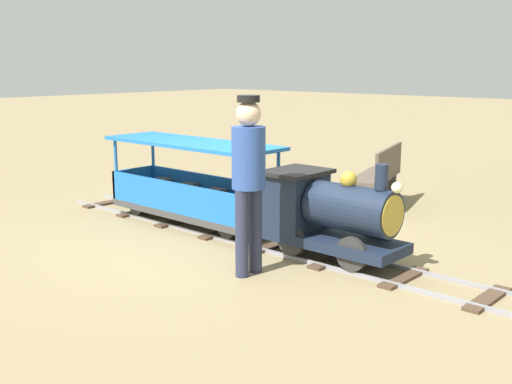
{
  "coord_description": "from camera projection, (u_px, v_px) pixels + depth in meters",
  "views": [
    {
      "loc": [
        4.78,
        4.59,
        1.88
      ],
      "look_at": [
        0.0,
        0.28,
        0.55
      ],
      "focal_mm": 43.47,
      "sensor_mm": 36.0,
      "label": 1
    }
  ],
  "objects": [
    {
      "name": "ground_plane",
      "position": [
        237.0,
        237.0,
        6.87
      ],
      "size": [
        60.0,
        60.0,
        0.0
      ],
      "primitive_type": "plane",
      "color": "#8C7A56"
    },
    {
      "name": "park_bench",
      "position": [
        378.0,
        177.0,
        8.19
      ],
      "size": [
        1.36,
        0.76,
        0.82
      ],
      "color": "brown",
      "rests_on": "ground_plane"
    },
    {
      "name": "passenger_car",
      "position": [
        192.0,
        191.0,
        7.27
      ],
      "size": [
        0.75,
        2.35,
        0.97
      ],
      "color": "#3F3F3F",
      "rests_on": "ground_plane"
    },
    {
      "name": "conductor_person",
      "position": [
        249.0,
        171.0,
        5.47
      ],
      "size": [
        0.3,
        0.3,
        1.62
      ],
      "color": "#282D47",
      "rests_on": "ground_plane"
    },
    {
      "name": "locomotive",
      "position": [
        327.0,
        212.0,
        5.98
      ],
      "size": [
        0.65,
        1.45,
        0.97
      ],
      "color": "#192338",
      "rests_on": "ground_plane"
    },
    {
      "name": "track",
      "position": [
        248.0,
        238.0,
        6.76
      ],
      "size": [
        0.69,
        6.05,
        0.04
      ],
      "color": "gray",
      "rests_on": "ground_plane"
    }
  ]
}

